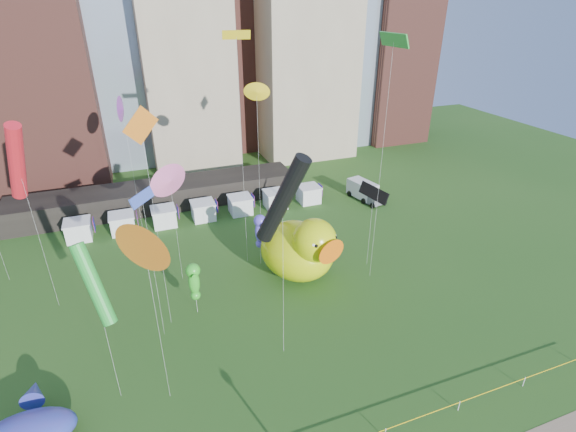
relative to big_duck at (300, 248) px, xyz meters
name	(u,v)px	position (x,y,z in m)	size (l,w,h in m)	color
skyline	(170,30)	(-5.58, 41.83, 18.05)	(101.00, 23.00, 68.00)	brown
pavilion	(159,196)	(-11.83, 22.77, -1.79)	(38.00, 6.00, 3.20)	black
vendor_tents	(203,211)	(-6.82, 16.77, -2.29)	(33.24, 2.80, 2.40)	white
big_duck	(300,248)	(0.00, 0.00, 0.00)	(9.19, 10.50, 7.39)	#CDDF0B
small_duck	(301,262)	(0.40, 0.66, -2.09)	(2.94, 3.79, 2.83)	white
seahorse_green	(194,279)	(-11.07, -2.05, 0.37)	(1.33, 1.65, 5.36)	silver
seahorse_purple	(260,229)	(-3.09, 3.75, 0.96)	(1.43, 1.73, 5.98)	silver
whale_inflatable	(28,429)	(-23.54, -11.26, -2.21)	(5.87, 7.53, 2.58)	#423796
box_truck	(365,191)	(16.03, 14.69, -2.09)	(3.40, 6.31, 2.54)	silver
kite_0	(17,162)	(-23.16, 3.68, 10.90)	(3.07, 4.16, 17.79)	silver
kite_2	(374,193)	(7.75, -0.38, 5.06)	(1.22, 4.03, 9.07)	silver
kite_3	(394,42)	(6.85, -2.54, 19.47)	(0.64, 3.64, 23.55)	silver
kite_4	(236,38)	(-4.33, 4.76, 19.49)	(2.49, 0.67, 23.56)	silver
kite_5	(142,199)	(-14.29, -3.84, 9.47)	(1.89, 2.34, 13.35)	silver
kite_6	(144,246)	(-14.67, -10.73, 9.32)	(2.22, 2.54, 14.22)	silver
kite_7	(122,109)	(-14.62, 14.60, 12.13)	(0.80, 2.67, 16.86)	silver
kite_9	(170,181)	(-11.55, 3.98, 7.53)	(2.56, 2.13, 12.41)	silver
kite_10	(283,200)	(-5.34, -9.46, 10.30)	(3.76, 3.67, 17.17)	silver
kite_11	(94,284)	(-18.03, -9.41, 6.52)	(2.34, 3.20, 12.60)	silver
kite_12	(257,92)	(-2.15, 6.47, 14.44)	(1.65, 1.03, 18.77)	silver
kite_14	(141,130)	(-13.54, -2.50, 14.17)	(2.64, 1.04, 19.30)	silver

